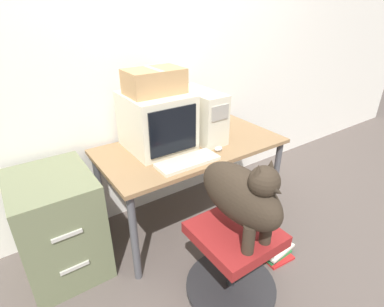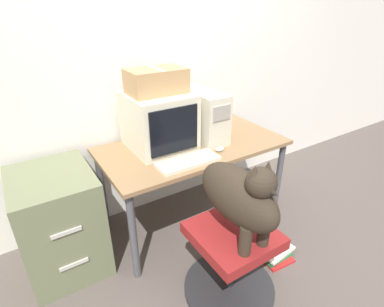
# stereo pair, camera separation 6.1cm
# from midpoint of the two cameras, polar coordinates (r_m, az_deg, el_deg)

# --- Properties ---
(ground_plane) EXTENTS (12.00, 12.00, 0.00)m
(ground_plane) POSITION_cam_midpoint_polar(r_m,az_deg,el_deg) (2.47, 5.78, -16.56)
(ground_plane) COLOR #564C47
(wall_back) EXTENTS (8.00, 0.05, 2.60)m
(wall_back) POSITION_cam_midpoint_polar(r_m,az_deg,el_deg) (2.51, -4.68, 17.69)
(wall_back) COLOR white
(wall_back) RESTS_ON ground_plane
(desk) EXTENTS (1.43, 0.74, 0.71)m
(desk) POSITION_cam_midpoint_polar(r_m,az_deg,el_deg) (2.35, 0.96, 0.04)
(desk) COLOR olive
(desk) RESTS_ON ground_plane
(crt_monitor) EXTENTS (0.44, 0.48, 0.41)m
(crt_monitor) POSITION_cam_midpoint_polar(r_m,az_deg,el_deg) (2.22, -5.58, 6.24)
(crt_monitor) COLOR beige
(crt_monitor) RESTS_ON desk
(pc_tower) EXTENTS (0.20, 0.50, 0.39)m
(pc_tower) POSITION_cam_midpoint_polar(r_m,az_deg,el_deg) (2.37, 2.63, 7.37)
(pc_tower) COLOR beige
(pc_tower) RESTS_ON desk
(keyboard) EXTENTS (0.44, 0.17, 0.03)m
(keyboard) POSITION_cam_midpoint_polar(r_m,az_deg,el_deg) (2.04, 0.13, -1.50)
(keyboard) COLOR beige
(keyboard) RESTS_ON desk
(computer_mouse) EXTENTS (0.07, 0.04, 0.04)m
(computer_mouse) POSITION_cam_midpoint_polar(r_m,az_deg,el_deg) (2.21, 6.10, 0.83)
(computer_mouse) COLOR silver
(computer_mouse) RESTS_ON desk
(office_chair) EXTENTS (0.59, 0.59, 0.50)m
(office_chair) POSITION_cam_midpoint_polar(r_m,az_deg,el_deg) (2.00, 8.34, -19.70)
(office_chair) COLOR #262628
(office_chair) RESTS_ON ground_plane
(dog) EXTENTS (0.24, 0.58, 0.52)m
(dog) POSITION_cam_midpoint_polar(r_m,az_deg,el_deg) (1.65, 10.18, -7.88)
(dog) COLOR #33281E
(dog) RESTS_ON office_chair
(filing_cabinet) EXTENTS (0.50, 0.60, 0.73)m
(filing_cabinet) POSITION_cam_midpoint_polar(r_m,az_deg,el_deg) (2.25, -23.09, -11.89)
(filing_cabinet) COLOR #6B7251
(filing_cabinet) RESTS_ON ground_plane
(cardboard_box) EXTENTS (0.40, 0.26, 0.17)m
(cardboard_box) POSITION_cam_midpoint_polar(r_m,az_deg,el_deg) (2.14, -5.98, 13.58)
(cardboard_box) COLOR tan
(cardboard_box) RESTS_ON crt_monitor
(book_stack_floor) EXTENTS (0.30, 0.21, 0.08)m
(book_stack_floor) POSITION_cam_midpoint_polar(r_m,az_deg,el_deg) (2.41, 16.37, -17.71)
(book_stack_floor) COLOR red
(book_stack_floor) RESTS_ON ground_plane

